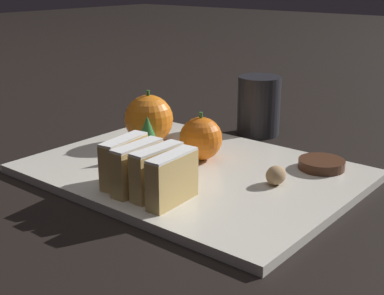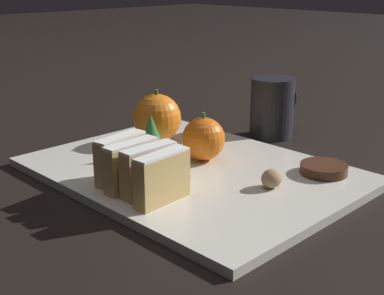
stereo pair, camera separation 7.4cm
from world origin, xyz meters
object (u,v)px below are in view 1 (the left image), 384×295
Objects in this scene: orange_near at (201,139)px; walnut at (276,175)px; orange_far at (149,119)px; coffee_mug at (260,105)px; chocolate_cookie at (322,164)px.

orange_near is 0.14m from walnut.
coffee_mug is (0.19, -0.09, 0.00)m from orange_far.
orange_far reaches higher than orange_near.
walnut is 0.27m from coffee_mug.
coffee_mug is at bearing -25.36° from orange_far.
orange_near is 2.35× the size of walnut.
orange_near reaches higher than walnut.
walnut is at bearing -142.87° from coffee_mug.
coffee_mug is at bearing 7.23° from orange_near.
orange_far is 0.21m from coffee_mug.
walnut reaches higher than chocolate_cookie.
coffee_mug is (0.20, 0.03, 0.01)m from orange_near.
coffee_mug is at bearing 37.13° from walnut.
chocolate_cookie is (0.06, -0.27, -0.03)m from orange_far.
coffee_mug is (0.12, 0.18, 0.03)m from chocolate_cookie.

